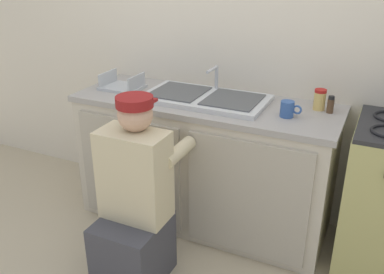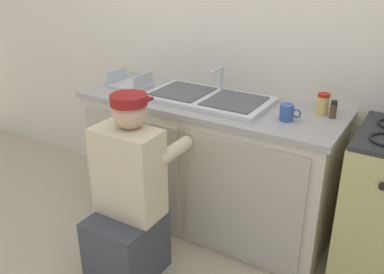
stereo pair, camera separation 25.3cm
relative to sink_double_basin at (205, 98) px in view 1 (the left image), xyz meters
The scene contains 10 objects.
ground_plane 0.97m from the sink_double_basin, 90.00° to the right, with size 12.00×12.00×0.00m, color tan.
back_wall 0.48m from the sink_double_basin, 90.00° to the left, with size 6.00×0.10×2.50m, color beige.
counter_cabinet 0.49m from the sink_double_basin, 90.00° to the right, with size 1.70×0.62×0.86m.
countertop 0.04m from the sink_double_basin, 90.00° to the right, with size 1.74×0.62×0.04m, color #9E9993.
sink_double_basin is the anchor object (origin of this frame).
plumber_person 0.85m from the sink_double_basin, 99.77° to the right, with size 0.42×0.61×1.10m.
condiment_jar 0.71m from the sink_double_basin, 11.20° to the left, with size 0.07×0.07×0.13m.
spice_bottle_pepper 0.78m from the sink_double_basin, ahead, with size 0.04×0.04×0.10m.
coffee_mug 0.56m from the sink_double_basin, ahead, with size 0.13×0.08×0.09m.
dish_rack_tray 0.63m from the sink_double_basin, behind, with size 0.28×0.22×0.11m.
Camera 1 is at (1.05, -2.12, 1.80)m, focal length 40.00 mm.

